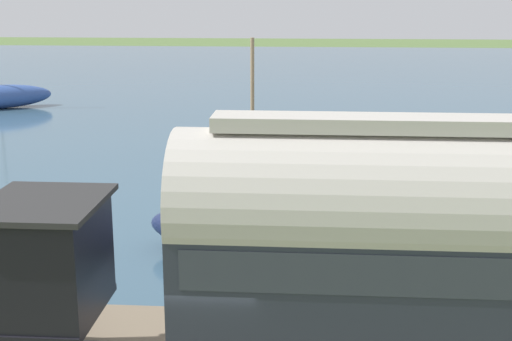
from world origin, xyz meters
TOP-DOWN VIEW (x-y plane):
  - harbor_water at (43.21, 0.00)m, footprint 80.00×80.00m
  - passenger_coach at (0.10, -3.73)m, footprint 2.47×8.17m
  - sailboat_navy at (6.91, -0.57)m, footprint 3.61×6.47m

SIDE VIEW (x-z plane):
  - harbor_water at x=43.21m, z-range 0.00..0.01m
  - sailboat_navy at x=6.91m, z-range -2.26..3.71m
  - passenger_coach at x=0.10m, z-range 0.76..5.39m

